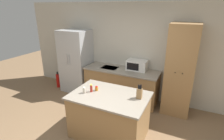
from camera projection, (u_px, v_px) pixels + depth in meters
name	position (u px, v px, depth m)	size (l,w,h in m)	color
wall_back	(138.00, 53.00, 4.72)	(7.20, 0.06, 2.60)	beige
refrigerator	(76.00, 61.00, 5.25)	(0.84, 0.71, 1.85)	#B7BABC
back_counter	(121.00, 84.00, 4.82)	(2.02, 0.71, 0.89)	#9E7547
pantry_cabinet	(180.00, 71.00, 4.05)	(0.63, 0.63, 2.14)	#9E7547
kitchen_island	(109.00, 115.00, 3.45)	(1.46, 0.98, 0.89)	#9E7547
microwave	(137.00, 65.00, 4.59)	(0.53, 0.35, 0.26)	white
knife_block	(139.00, 93.00, 3.14)	(0.09, 0.08, 0.29)	#9E7547
spice_bottle_tall_dark	(91.00, 88.00, 3.40)	(0.05, 0.05, 0.16)	#B2281E
spice_bottle_short_red	(97.00, 89.00, 3.46)	(0.06, 0.06, 0.09)	orange
spice_bottle_amber_oil	(84.00, 90.00, 3.36)	(0.06, 0.06, 0.12)	beige
fire_extinguisher	(58.00, 80.00, 5.64)	(0.11, 0.11, 0.52)	red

